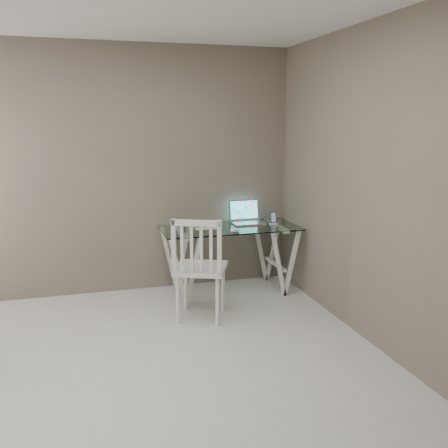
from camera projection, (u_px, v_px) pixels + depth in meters
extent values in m
plane|color=beige|center=(143.00, 392.00, 3.54)|extent=(4.50, 4.50, 0.00)
cube|color=#695E53|center=(113.00, 172.00, 5.38)|extent=(4.00, 0.02, 2.70)
cube|color=#695E53|center=(248.00, 361.00, 1.15)|extent=(4.00, 0.02, 2.70)
cube|color=#695E53|center=(400.00, 193.00, 3.81)|extent=(0.02, 4.50, 2.70)
cube|color=silver|center=(229.00, 228.00, 5.46)|extent=(1.50, 0.70, 0.01)
cube|color=silver|center=(181.00, 265.00, 5.38)|extent=(0.24, 0.62, 0.72)
cube|color=silver|center=(275.00, 257.00, 5.69)|extent=(0.24, 0.62, 0.72)
cube|color=silver|center=(201.00, 268.00, 4.78)|extent=(0.61, 0.61, 0.04)
cylinder|color=silver|center=(178.00, 300.00, 4.68)|extent=(0.04, 0.04, 0.48)
cylinder|color=silver|center=(218.00, 302.00, 4.63)|extent=(0.04, 0.04, 0.48)
cylinder|color=silver|center=(186.00, 287.00, 5.04)|extent=(0.04, 0.04, 0.48)
cylinder|color=silver|center=(223.00, 289.00, 5.00)|extent=(0.04, 0.04, 0.48)
cube|color=silver|center=(196.00, 248.00, 4.52)|extent=(0.44, 0.22, 0.52)
cube|color=silver|center=(248.00, 223.00, 5.64)|extent=(0.36, 0.25, 0.02)
cube|color=#19D899|center=(244.00, 210.00, 5.76)|extent=(0.36, 0.06, 0.24)
cube|color=silver|center=(208.00, 229.00, 5.37)|extent=(0.31, 0.13, 0.01)
ellipsoid|color=white|center=(235.00, 230.00, 5.23)|extent=(0.11, 0.06, 0.03)
cube|color=white|center=(273.00, 223.00, 5.61)|extent=(0.07, 0.07, 0.02)
cube|color=black|center=(273.00, 217.00, 5.60)|extent=(0.06, 0.03, 0.12)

